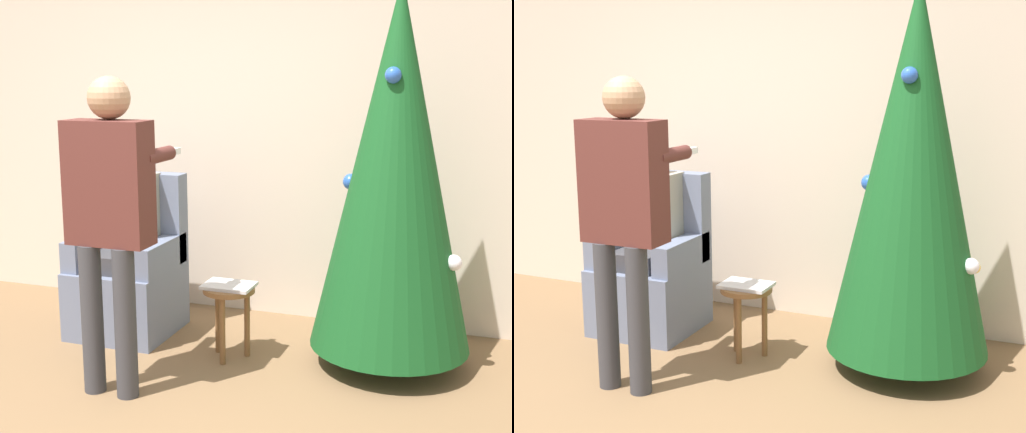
{
  "view_description": "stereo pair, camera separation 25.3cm",
  "coord_description": "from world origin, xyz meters",
  "views": [
    {
      "loc": [
        1.68,
        -2.55,
        1.75
      ],
      "look_at": [
        0.41,
        1.08,
        0.96
      ],
      "focal_mm": 50.0,
      "sensor_mm": 36.0,
      "label": 1
    },
    {
      "loc": [
        1.92,
        -2.46,
        1.75
      ],
      "look_at": [
        0.41,
        1.08,
        0.96
      ],
      "focal_mm": 50.0,
      "sensor_mm": 36.0,
      "label": 2
    }
  ],
  "objects": [
    {
      "name": "laptop",
      "position": [
        0.15,
        1.32,
        0.46
      ],
      "size": [
        0.3,
        0.22,
        0.02
      ],
      "color": "silver",
      "rests_on": "side_stool"
    },
    {
      "name": "person_standing",
      "position": [
        -0.28,
        0.69,
        1.04
      ],
      "size": [
        0.47,
        0.57,
        1.72
      ],
      "color": "#38383D",
      "rests_on": "ground_plane"
    },
    {
      "name": "side_stool",
      "position": [
        0.15,
        1.32,
        0.36
      ],
      "size": [
        0.32,
        0.32,
        0.45
      ],
      "color": "brown",
      "rests_on": "ground_plane"
    },
    {
      "name": "christmas_tree",
      "position": [
        1.1,
        1.53,
        1.2
      ],
      "size": [
        0.94,
        0.94,
        2.26
      ],
      "color": "brown",
      "rests_on": "ground_plane"
    },
    {
      "name": "person_seated",
      "position": [
        -0.66,
        1.53,
        0.7
      ],
      "size": [
        0.36,
        0.46,
        1.28
      ],
      "color": "#38383D",
      "rests_on": "ground_plane"
    },
    {
      "name": "armchair",
      "position": [
        -0.66,
        1.56,
        0.37
      ],
      "size": [
        0.64,
        0.63,
        1.06
      ],
      "color": "slate",
      "rests_on": "ground_plane"
    },
    {
      "name": "wall_back",
      "position": [
        0.0,
        2.23,
        1.35
      ],
      "size": [
        8.0,
        0.06,
        2.7
      ],
      "color": "beige",
      "rests_on": "ground_plane"
    }
  ]
}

